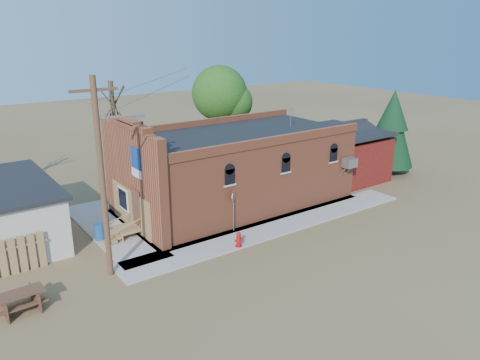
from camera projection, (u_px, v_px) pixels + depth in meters
ground at (266, 239)px, 25.16m from camera, size 120.00×120.00×0.00m
sidewalk_south at (277, 226)px, 26.67m from camera, size 19.00×2.20×0.08m
sidewalk_west at (112, 229)px, 26.27m from camera, size 2.60×10.00×0.08m
brick_bar at (233, 169)px, 29.60m from camera, size 16.40×7.97×6.30m
red_shed at (340, 148)px, 35.12m from camera, size 5.40×6.40×4.30m
utility_pole at (103, 175)px, 20.09m from camera, size 3.12×0.26×9.00m
tree_bare_near at (113, 104)px, 31.71m from camera, size 2.80×2.80×7.65m
tree_leafy at (220, 94)px, 37.12m from camera, size 4.40×4.40×8.15m
evergreen_tree at (392, 126)px, 35.75m from camera, size 3.60×3.60×6.50m
fire_hydrant at (239, 239)px, 23.99m from camera, size 0.46×0.44×0.80m
stop_sign at (234, 200)px, 25.49m from camera, size 0.52×0.46×2.35m
trash_barrel at (100, 231)px, 24.83m from camera, size 0.65×0.65×0.88m
picnic_table at (19, 299)px, 18.58m from camera, size 1.96×1.54×0.80m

